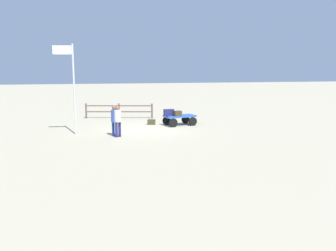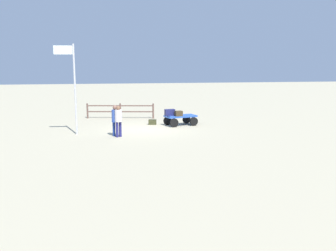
{
  "view_description": "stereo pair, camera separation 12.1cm",
  "coord_description": "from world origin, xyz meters",
  "px_view_note": "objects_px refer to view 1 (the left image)",
  "views": [
    {
      "loc": [
        3.05,
        20.4,
        3.65
      ],
      "look_at": [
        -0.13,
        6.0,
        1.2
      ],
      "focal_mm": 37.68,
      "sensor_mm": 36.0,
      "label": 1
    },
    {
      "loc": [
        2.93,
        20.42,
        3.65
      ],
      "look_at": [
        -0.13,
        6.0,
        1.2
      ],
      "focal_mm": 37.68,
      "sensor_mm": 36.0,
      "label": 2
    }
  ],
  "objects_px": {
    "worker_lead": "(115,118)",
    "worker_trailing": "(118,119)",
    "suitcase_dark": "(178,113)",
    "luggage_cart": "(179,118)",
    "suitcase_maroon": "(151,122)",
    "flagpole": "(72,82)",
    "suitcase_olive": "(169,112)"
  },
  "relations": [
    {
      "from": "luggage_cart",
      "to": "suitcase_dark",
      "type": "relative_size",
      "value": 4.42
    },
    {
      "from": "luggage_cart",
      "to": "suitcase_olive",
      "type": "bearing_deg",
      "value": -2.21
    },
    {
      "from": "suitcase_olive",
      "to": "worker_trailing",
      "type": "distance_m",
      "value": 4.57
    },
    {
      "from": "suitcase_olive",
      "to": "flagpole",
      "type": "bearing_deg",
      "value": 17.61
    },
    {
      "from": "worker_trailing",
      "to": "flagpole",
      "type": "bearing_deg",
      "value": -27.58
    },
    {
      "from": "luggage_cart",
      "to": "suitcase_maroon",
      "type": "height_order",
      "value": "luggage_cart"
    },
    {
      "from": "suitcase_maroon",
      "to": "flagpole",
      "type": "height_order",
      "value": "flagpole"
    },
    {
      "from": "worker_trailing",
      "to": "flagpole",
      "type": "relative_size",
      "value": 0.34
    },
    {
      "from": "suitcase_dark",
      "to": "worker_trailing",
      "type": "xyz_separation_m",
      "value": [
        3.91,
        2.68,
        0.18
      ]
    },
    {
      "from": "worker_lead",
      "to": "worker_trailing",
      "type": "height_order",
      "value": "worker_lead"
    },
    {
      "from": "worker_trailing",
      "to": "suitcase_olive",
      "type": "bearing_deg",
      "value": -138.45
    },
    {
      "from": "suitcase_dark",
      "to": "worker_lead",
      "type": "relative_size",
      "value": 0.29
    },
    {
      "from": "suitcase_olive",
      "to": "suitcase_maroon",
      "type": "height_order",
      "value": "suitcase_olive"
    },
    {
      "from": "luggage_cart",
      "to": "worker_lead",
      "type": "bearing_deg",
      "value": 33.25
    },
    {
      "from": "suitcase_olive",
      "to": "flagpole",
      "type": "relative_size",
      "value": 0.14
    },
    {
      "from": "suitcase_maroon",
      "to": "flagpole",
      "type": "relative_size",
      "value": 0.12
    },
    {
      "from": "suitcase_olive",
      "to": "suitcase_dark",
      "type": "bearing_deg",
      "value": 144.2
    },
    {
      "from": "luggage_cart",
      "to": "suitcase_maroon",
      "type": "distance_m",
      "value": 1.83
    },
    {
      "from": "suitcase_olive",
      "to": "worker_lead",
      "type": "xyz_separation_m",
      "value": [
        3.57,
        2.81,
        0.15
      ]
    },
    {
      "from": "suitcase_maroon",
      "to": "worker_lead",
      "type": "bearing_deg",
      "value": 53.45
    },
    {
      "from": "luggage_cart",
      "to": "suitcase_dark",
      "type": "xyz_separation_m",
      "value": [
        0.19,
        0.32,
        0.35
      ]
    },
    {
      "from": "worker_trailing",
      "to": "suitcase_maroon",
      "type": "bearing_deg",
      "value": -123.24
    },
    {
      "from": "suitcase_dark",
      "to": "suitcase_maroon",
      "type": "bearing_deg",
      "value": -34.37
    },
    {
      "from": "worker_lead",
      "to": "suitcase_maroon",
      "type": "bearing_deg",
      "value": -126.55
    },
    {
      "from": "luggage_cart",
      "to": "suitcase_maroon",
      "type": "xyz_separation_m",
      "value": [
        1.67,
        -0.69,
        -0.3
      ]
    },
    {
      "from": "suitcase_dark",
      "to": "worker_trailing",
      "type": "bearing_deg",
      "value": 34.45
    },
    {
      "from": "suitcase_dark",
      "to": "luggage_cart",
      "type": "bearing_deg",
      "value": -120.25
    },
    {
      "from": "luggage_cart",
      "to": "worker_lead",
      "type": "distance_m",
      "value": 5.11
    },
    {
      "from": "suitcase_maroon",
      "to": "flagpole",
      "type": "xyz_separation_m",
      "value": [
        4.74,
        2.48,
        2.73
      ]
    },
    {
      "from": "worker_trailing",
      "to": "worker_lead",
      "type": "bearing_deg",
      "value": -54.34
    },
    {
      "from": "suitcase_olive",
      "to": "worker_lead",
      "type": "distance_m",
      "value": 4.55
    },
    {
      "from": "worker_trailing",
      "to": "flagpole",
      "type": "xyz_separation_m",
      "value": [
        2.32,
        -1.21,
        1.91
      ]
    }
  ]
}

